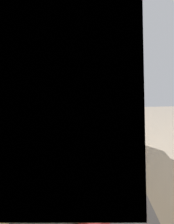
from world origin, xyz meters
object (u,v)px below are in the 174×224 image
at_px(oven_range, 82,116).
at_px(microwave, 78,126).
at_px(bowl, 94,208).
at_px(kettle, 85,108).

height_order(oven_range, microwave, microwave).
distance_m(oven_range, bowl, 2.12).
bearing_deg(oven_range, bowl, -179.54).
xyz_separation_m(oven_range, microwave, (-1.54, 0.05, 0.60)).
relative_size(oven_range, kettle, 5.82).
bearing_deg(microwave, kettle, -6.93).
bearing_deg(bowl, kettle, -0.00).
bearing_deg(oven_range, microwave, 178.15).
height_order(oven_range, bowl, oven_range).
height_order(oven_range, kettle, kettle).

